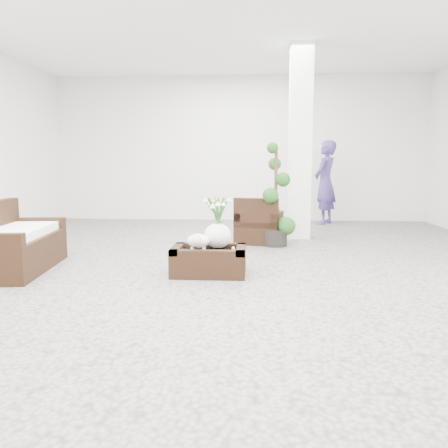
# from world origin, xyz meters

# --- Properties ---
(ground) EXTENTS (11.00, 11.00, 0.00)m
(ground) POSITION_xyz_m (0.00, 0.00, 0.00)
(ground) COLOR gray
(ground) RESTS_ON ground
(column) EXTENTS (0.40, 0.40, 3.50)m
(column) POSITION_xyz_m (1.20, 2.80, 1.75)
(column) COLOR white
(column) RESTS_ON ground
(coffee_table) EXTENTS (0.90, 0.60, 0.31)m
(coffee_table) POSITION_xyz_m (-0.18, -0.19, 0.16)
(coffee_table) COLOR black
(coffee_table) RESTS_ON ground
(sheep_figurine) EXTENTS (0.28, 0.23, 0.21)m
(sheep_figurine) POSITION_xyz_m (-0.30, -0.29, 0.42)
(sheep_figurine) COLOR white
(sheep_figurine) RESTS_ON coffee_table
(planter_narcissus) EXTENTS (0.44, 0.44, 0.80)m
(planter_narcissus) POSITION_xyz_m (-0.08, -0.09, 0.71)
(planter_narcissus) COLOR white
(planter_narcissus) RESTS_ON coffee_table
(tealight) EXTENTS (0.04, 0.04, 0.03)m
(tealight) POSITION_xyz_m (0.12, -0.17, 0.33)
(tealight) COLOR white
(tealight) RESTS_ON coffee_table
(armchair) EXTENTS (0.88, 0.86, 0.80)m
(armchair) POSITION_xyz_m (0.46, 2.19, 0.40)
(armchair) COLOR black
(armchair) RESTS_ON ground
(loveseat) EXTENTS (0.99, 1.73, 0.88)m
(loveseat) POSITION_xyz_m (-2.66, -0.13, 0.44)
(loveseat) COLOR black
(loveseat) RESTS_ON ground
(topiary) EXTENTS (0.45, 0.45, 1.68)m
(topiary) POSITION_xyz_m (0.73, 1.89, 0.84)
(topiary) COLOR #194014
(topiary) RESTS_ON ground
(shopper) EXTENTS (0.75, 0.83, 1.92)m
(shopper) POSITION_xyz_m (2.00, 4.86, 0.96)
(shopper) COLOR #443372
(shopper) RESTS_ON ground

